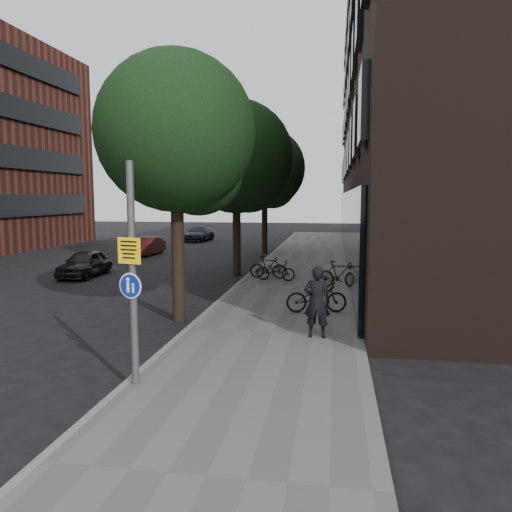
% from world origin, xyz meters
% --- Properties ---
extents(ground, '(120.00, 120.00, 0.00)m').
position_xyz_m(ground, '(0.00, 0.00, 0.00)').
color(ground, black).
rests_on(ground, ground).
extents(sidewalk, '(4.50, 60.00, 0.12)m').
position_xyz_m(sidewalk, '(0.25, 10.00, 0.06)').
color(sidewalk, '#5E5C57').
rests_on(sidewalk, ground).
extents(curb_edge, '(0.15, 60.00, 0.13)m').
position_xyz_m(curb_edge, '(-2.00, 10.00, 0.07)').
color(curb_edge, slate).
rests_on(curb_edge, ground).
extents(building_right_dark_brick, '(12.00, 40.00, 18.00)m').
position_xyz_m(building_right_dark_brick, '(8.50, 22.00, 9.00)').
color(building_right_dark_brick, black).
rests_on(building_right_dark_brick, ground).
extents(street_tree_near, '(4.40, 4.40, 7.50)m').
position_xyz_m(street_tree_near, '(-2.53, 4.64, 5.11)').
color(street_tree_near, black).
rests_on(street_tree_near, ground).
extents(street_tree_mid, '(5.00, 5.00, 7.80)m').
position_xyz_m(street_tree_mid, '(-2.53, 13.14, 5.11)').
color(street_tree_mid, black).
rests_on(street_tree_mid, ground).
extents(street_tree_far, '(5.00, 5.00, 7.80)m').
position_xyz_m(street_tree_far, '(-2.53, 22.14, 5.11)').
color(street_tree_far, black).
rests_on(street_tree_far, ground).
extents(signpost, '(0.46, 0.14, 4.04)m').
position_xyz_m(signpost, '(-1.80, -0.58, 2.16)').
color(signpost, '#595B5E').
rests_on(signpost, sidewalk).
extents(pedestrian, '(0.67, 0.46, 1.76)m').
position_xyz_m(pedestrian, '(1.36, 3.04, 1.00)').
color(pedestrian, black).
rests_on(pedestrian, sidewalk).
extents(parked_bike_facade_near, '(1.88, 0.94, 0.94)m').
position_xyz_m(parked_bike_facade_near, '(1.25, 5.70, 0.59)').
color(parked_bike_facade_near, black).
rests_on(parked_bike_facade_near, sidewalk).
extents(parked_bike_facade_far, '(1.73, 0.55, 1.03)m').
position_xyz_m(parked_bike_facade_far, '(1.95, 9.86, 0.63)').
color(parked_bike_facade_far, black).
rests_on(parked_bike_facade_far, sidewalk).
extents(parked_bike_curb_near, '(1.68, 0.77, 0.85)m').
position_xyz_m(parked_bike_curb_near, '(-0.61, 11.18, 0.54)').
color(parked_bike_curb_near, black).
rests_on(parked_bike_curb_near, sidewalk).
extents(parked_bike_curb_far, '(1.63, 0.61, 0.96)m').
position_xyz_m(parked_bike_curb_far, '(-0.99, 11.65, 0.60)').
color(parked_bike_curb_far, black).
rests_on(parked_bike_curb_far, sidewalk).
extents(parked_car_near, '(1.49, 3.48, 1.17)m').
position_xyz_m(parked_car_near, '(-9.24, 11.64, 0.59)').
color(parked_car_near, black).
rests_on(parked_car_near, ground).
extents(parked_car_mid, '(1.28, 3.34, 1.09)m').
position_xyz_m(parked_car_mid, '(-9.60, 20.06, 0.54)').
color(parked_car_mid, maroon).
rests_on(parked_car_mid, ground).
extents(parked_car_far, '(1.85, 4.21, 1.20)m').
position_xyz_m(parked_car_far, '(-9.12, 30.18, 0.60)').
color(parked_car_far, '#191E2E').
rests_on(parked_car_far, ground).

